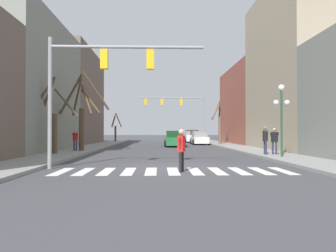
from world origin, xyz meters
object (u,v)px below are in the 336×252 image
car_parked_right_near (199,138)px  street_tree_right_far (83,112)px  car_parked_left_near (174,139)px  street_lamp_right_corner (281,105)px  pedestrian_on_right_sidewalk (75,138)px  street_tree_left_mid (116,129)px  pedestrian_crossing_street (274,139)px  pedestrian_near_right_corner (181,147)px  traffic_signal_far (179,107)px  traffic_signal_near (97,73)px  street_tree_left_far (52,119)px  pedestrian_on_left_sidewalk (265,138)px  car_driving_away_lane (192,136)px  street_tree_left_near (219,124)px

car_parked_right_near → street_tree_right_far: (-10.84, -14.28, 2.37)m
car_parked_left_near → street_lamp_right_corner: bearing=-161.0°
street_tree_right_far → pedestrian_on_right_sidewalk: bearing=-149.9°
street_lamp_right_corner → street_tree_left_mid: size_ratio=1.00×
pedestrian_crossing_street → pedestrian_on_right_sidewalk: bearing=44.3°
street_lamp_right_corner → car_parked_left_near: (-5.42, 15.75, -2.34)m
street_lamp_right_corner → pedestrian_near_right_corner: size_ratio=2.45×
car_parked_left_near → traffic_signal_far: bearing=-7.6°
traffic_signal_near → pedestrian_near_right_corner: 4.93m
car_parked_left_near → pedestrian_on_right_sidewalk: 12.31m
traffic_signal_near → street_tree_right_far: bearing=105.7°
street_lamp_right_corner → street_tree_left_far: (-14.19, 3.25, -0.68)m
pedestrian_on_right_sidewalk → pedestrian_on_left_sidewalk: (13.14, -4.49, 0.11)m
car_driving_away_lane → car_parked_right_near: (0.09, -8.01, -0.10)m
traffic_signal_far → pedestrian_crossing_street: 22.45m
traffic_signal_far → pedestrian_near_right_corner: traffic_signal_far is taller
car_driving_away_lane → street_tree_right_far: street_tree_right_far is taller
traffic_signal_far → car_driving_away_lane: bearing=68.3°
car_parked_left_near → pedestrian_on_left_sidewalk: bearing=-159.7°
pedestrian_on_left_sidewalk → street_tree_right_far: 13.65m
pedestrian_crossing_street → street_tree_left_far: (-14.44, 1.41, 1.29)m
traffic_signal_near → car_parked_left_near: 20.92m
car_parked_right_near → car_driving_away_lane: bearing=0.7°
car_driving_away_lane → pedestrian_on_left_sidewalk: (1.89, -27.07, 0.37)m
pedestrian_on_left_sidewalk → street_tree_left_far: street_tree_left_far is taller
traffic_signal_far → pedestrian_crossing_street: size_ratio=5.02×
car_driving_away_lane → pedestrian_near_right_corner: bearing=173.4°
pedestrian_on_right_sidewalk → street_tree_left_near: (13.56, 13.36, 1.41)m
car_parked_right_near → street_tree_right_far: 18.09m
car_driving_away_lane → pedestrian_on_right_sidewalk: size_ratio=2.59×
street_lamp_right_corner → traffic_signal_near: bearing=-155.7°
pedestrian_crossing_street → car_driving_away_lane: bearing=-22.0°
traffic_signal_far → street_tree_left_far: 22.63m
traffic_signal_far → street_tree_left_mid: (-9.03, 6.42, -2.85)m
pedestrian_on_right_sidewalk → street_lamp_right_corner: bearing=-167.1°
street_lamp_right_corner → street_tree_left_mid: (-13.42, 29.93, -1.18)m
pedestrian_on_right_sidewalk → pedestrian_on_left_sidewalk: 13.89m
pedestrian_on_left_sidewalk → pedestrian_crossing_street: bearing=84.6°
street_tree_left_mid → street_tree_left_near: bearing=-36.8°
street_tree_left_near → street_tree_right_far: bearing=-135.0°
car_parked_right_near → street_tree_left_far: 21.53m
pedestrian_crossing_street → street_tree_left_mid: 31.24m
traffic_signal_far → street_tree_right_far: size_ratio=1.35×
traffic_signal_near → traffic_signal_far: (5.42, 27.93, 0.63)m
street_tree_left_far → street_tree_left_near: 21.86m
traffic_signal_far → pedestrian_on_right_sidewalk: size_ratio=5.27×
pedestrian_near_right_corner → street_tree_left_mid: size_ratio=0.41×
street_lamp_right_corner → pedestrian_crossing_street: bearing=82.5°
pedestrian_on_left_sidewalk → street_tree_left_far: size_ratio=0.35×
pedestrian_near_right_corner → street_tree_right_far: (-6.74, 12.34, 2.09)m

